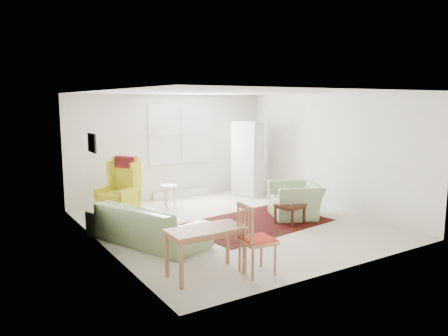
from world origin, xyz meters
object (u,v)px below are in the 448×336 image
wingback_chair (118,186)px  sofa (147,216)px  armchair (295,197)px  desk_chair (257,239)px  coffee_table (290,214)px  cabinet (247,159)px  desk (206,252)px  stool (169,196)px

wingback_chair → sofa: bearing=-38.6°
armchair → desk_chair: desk_chair is taller
coffee_table → cabinet: size_ratio=0.26×
sofa → desk_chair: (0.74, -2.09, 0.05)m
cabinet → sofa: bearing=-165.9°
sofa → cabinet: 4.13m
cabinet → desk_chair: cabinet is taller
sofa → desk_chair: desk_chair is taller
cabinet → desk_chair: (-2.78, -4.18, -0.43)m
coffee_table → desk: (-2.63, -1.34, 0.14)m
wingback_chair → coffee_table: (2.57, -2.43, -0.41)m
cabinet → desk: bearing=-147.9°
wingback_chair → desk_chair: bearing=-25.5°
cabinet → stool: bearing=165.0°
coffee_table → desk: bearing=-153.0°
desk → desk_chair: 0.72m
sofa → wingback_chair: (0.18, 2.00, 0.16)m
armchair → desk: (-3.06, -1.68, -0.08)m
armchair → desk: 3.49m
armchair → coffee_table: bearing=-27.2°
armchair → desk: armchair is taller
sofa → desk: sofa is taller
desk → cabinet: bearing=48.6°
cabinet → desk_chair: 5.04m
armchair → wingback_chair: 3.66m
stool → desk: bearing=-107.8°
wingback_chair → desk: wingback_chair is taller
stool → desk_chair: size_ratio=0.51×
wingback_chair → desk_chair: size_ratio=1.21×
armchair → coffee_table: size_ratio=2.24×
wingback_chair → armchair: bearing=21.7°
sofa → cabinet: cabinet is taller
coffee_table → wingback_chair: bearing=136.6°
sofa → coffee_table: sofa is taller
stool → desk: 4.00m
sofa → desk: 1.78m
sofa → desk_chair: 2.22m
stool → desk_chair: 4.17m
wingback_chair → coffee_table: size_ratio=2.53×
wingback_chair → desk: size_ratio=1.15×
sofa → coffee_table: (2.75, -0.43, -0.25)m
armchair → coffee_table: armchair is taller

